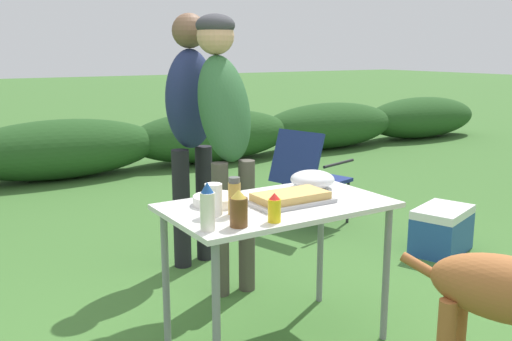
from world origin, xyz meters
TOP-DOWN VIEW (x-y plane):
  - ground_plane at (0.00, 0.00)m, footprint 60.00×60.00m
  - shrub_hedge at (0.00, 4.51)m, footprint 14.40×0.90m
  - folding_table at (0.00, 0.00)m, footprint 1.10×0.64m
  - food_tray at (0.05, -0.04)m, footprint 0.41×0.22m
  - plate_stack at (-0.26, 0.14)m, footprint 0.23×0.23m
  - mixing_bowl at (0.34, 0.16)m, footprint 0.24×0.24m
  - paper_cup_stack at (-0.36, -0.02)m, footprint 0.08×0.08m
  - mustard_bottle at (-0.19, -0.25)m, footprint 0.06×0.06m
  - mayo_bottle at (-0.49, -0.20)m, footprint 0.06×0.06m
  - beer_bottle at (-0.35, -0.22)m, footprint 0.08×0.08m
  - spice_jar at (-0.27, -0.05)m, footprint 0.06×0.06m
  - standing_person_in_navy_coat at (0.13, 0.78)m, footprint 0.36×0.49m
  - standing_person_in_gray_fleece at (0.13, 1.24)m, footprint 0.43×0.35m
  - camp_chair_green_behind_table at (1.33, 1.50)m, footprint 0.69×0.61m
  - cooler_box at (1.79, 0.46)m, footprint 0.56×0.46m

SIDE VIEW (x-z plane):
  - ground_plane at x=0.00m, z-range 0.00..0.00m
  - cooler_box at x=1.79m, z-range 0.00..0.34m
  - shrub_hedge at x=0.00m, z-range 0.00..0.69m
  - camp_chair_green_behind_table at x=1.33m, z-range 0.05..0.88m
  - folding_table at x=0.00m, z-range 0.29..1.03m
  - plate_stack at x=-0.26m, z-range 0.74..0.78m
  - food_tray at x=0.05m, z-range 0.74..0.79m
  - mixing_bowl at x=0.34m, z-range 0.74..0.84m
  - mustard_bottle at x=-0.19m, z-range 0.74..0.87m
  - paper_cup_stack at x=-0.36m, z-range 0.74..0.89m
  - beer_bottle at x=-0.35m, z-range 0.74..0.90m
  - spice_jar at x=-0.27m, z-range 0.74..0.91m
  - mayo_bottle at x=-0.49m, z-range 0.73..0.94m
  - standing_person_in_gray_fleece at x=0.13m, z-range 0.18..1.89m
  - standing_person_in_navy_coat at x=0.13m, z-range 0.25..1.94m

